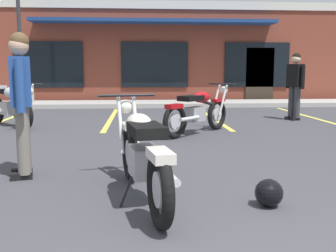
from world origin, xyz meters
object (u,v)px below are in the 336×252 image
at_px(motorcycle_red_sportbike, 198,110).
at_px(person_by_back_row, 21,96).
at_px(parking_lot_lamp_post, 17,7).
at_px(person_in_black_shirt, 295,82).
at_px(motorcycle_foreground_classic, 142,153).
at_px(helmet_on_pavement, 269,193).
at_px(motorcycle_green_cafe_racer, 12,103).

bearing_deg(motorcycle_red_sportbike, person_by_back_row, -129.89).
relative_size(motorcycle_red_sportbike, parking_lot_lamp_post, 0.35).
bearing_deg(person_in_black_shirt, motorcycle_foreground_classic, -123.43).
height_order(motorcycle_red_sportbike, person_in_black_shirt, person_in_black_shirt).
relative_size(motorcycle_red_sportbike, person_by_back_row, 1.01).
distance_m(person_in_black_shirt, person_by_back_row, 7.21).
bearing_deg(person_by_back_row, motorcycle_foreground_classic, -33.05).
distance_m(motorcycle_foreground_classic, person_by_back_row, 1.71).
distance_m(motorcycle_red_sportbike, helmet_on_pavement, 4.20).
relative_size(helmet_on_pavement, parking_lot_lamp_post, 0.05).
bearing_deg(motorcycle_red_sportbike, parking_lot_lamp_post, 134.14).
bearing_deg(helmet_on_pavement, person_by_back_row, 154.82).
bearing_deg(motorcycle_foreground_classic, motorcycle_green_cafe_racer, 118.95).
bearing_deg(helmet_on_pavement, motorcycle_foreground_classic, 165.54).
xyz_separation_m(motorcycle_green_cafe_racer, person_in_black_shirt, (6.70, 0.72, 0.42)).
height_order(helmet_on_pavement, parking_lot_lamp_post, parking_lot_lamp_post).
xyz_separation_m(motorcycle_foreground_classic, motorcycle_red_sportbike, (1.13, 3.88, 0.00)).
bearing_deg(motorcycle_foreground_classic, person_in_black_shirt, 56.57).
height_order(motorcycle_red_sportbike, motorcycle_green_cafe_racer, same).
bearing_deg(motorcycle_green_cafe_racer, parking_lot_lamp_post, 103.21).
xyz_separation_m(motorcycle_red_sportbike, person_in_black_shirt, (2.73, 1.97, 0.49)).
bearing_deg(motorcycle_foreground_classic, person_by_back_row, 146.95).
relative_size(motorcycle_red_sportbike, motorcycle_green_cafe_racer, 0.98).
relative_size(person_in_black_shirt, helmet_on_pavement, 6.44).
xyz_separation_m(motorcycle_foreground_classic, helmet_on_pavement, (1.17, -0.30, -0.33)).
distance_m(motorcycle_foreground_classic, parking_lot_lamp_post, 9.99).
height_order(motorcycle_foreground_classic, motorcycle_red_sportbike, same).
xyz_separation_m(person_in_black_shirt, parking_lot_lamp_post, (-7.58, 3.02, 2.19)).
bearing_deg(motorcycle_foreground_classic, motorcycle_red_sportbike, 73.79).
bearing_deg(person_by_back_row, parking_lot_lamp_post, 106.37).
bearing_deg(motorcycle_foreground_classic, helmet_on_pavement, -14.46).
distance_m(person_by_back_row, helmet_on_pavement, 2.92).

